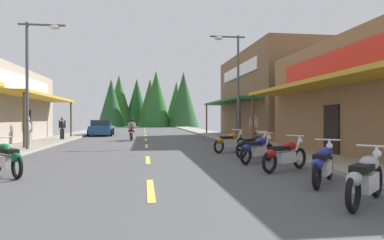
# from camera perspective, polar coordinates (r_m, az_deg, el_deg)

# --- Properties ---
(ground) EXTENTS (10.20, 80.29, 0.10)m
(ground) POSITION_cam_1_polar(r_m,az_deg,el_deg) (24.62, -7.58, -3.45)
(ground) COLOR #4C4C4F
(sidewalk_left) EXTENTS (2.40, 80.29, 0.12)m
(sidewalk_left) POSITION_cam_1_polar(r_m,az_deg,el_deg) (25.37, -21.99, -3.11)
(sidewalk_left) COLOR gray
(sidewalk_left) RESTS_ON ground
(sidewalk_right) EXTENTS (2.40, 80.29, 0.12)m
(sidewalk_right) POSITION_cam_1_polar(r_m,az_deg,el_deg) (25.44, 6.78, -3.08)
(sidewalk_right) COLOR #9E9991
(sidewalk_right) RESTS_ON ground
(centerline_dashes) EXTENTS (0.16, 57.73, 0.01)m
(centerline_dashes) POSITION_cam_1_polar(r_m,az_deg,el_deg) (28.92, -7.63, -2.78)
(centerline_dashes) COLOR #E0C64C
(centerline_dashes) RESTS_ON ground
(storefront_right_far) EXTENTS (9.42, 13.51, 6.84)m
(storefront_right_far) POSITION_cam_1_polar(r_m,az_deg,el_deg) (29.64, 14.80, 3.89)
(storefront_right_far) COLOR brown
(storefront_right_far) RESTS_ON ground
(streetlamp_left) EXTENTS (2.12, 0.30, 6.00)m
(streetlamp_left) POSITION_cam_1_polar(r_m,az_deg,el_deg) (17.83, -24.48, 7.93)
(streetlamp_left) COLOR #474C51
(streetlamp_left) RESTS_ON ground
(streetlamp_right) EXTENTS (2.12, 0.30, 6.55)m
(streetlamp_right) POSITION_cam_1_polar(r_m,az_deg,el_deg) (21.19, 6.79, 7.56)
(streetlamp_right) COLOR #474C51
(streetlamp_right) RESTS_ON ground
(motorcycle_parked_right_1) EXTENTS (1.68, 1.48, 1.04)m
(motorcycle_parked_right_1) POSITION_cam_1_polar(r_m,az_deg,el_deg) (7.00, 26.65, -8.45)
(motorcycle_parked_right_1) COLOR black
(motorcycle_parked_right_1) RESTS_ON ground
(motorcycle_parked_right_2) EXTENTS (1.43, 1.72, 1.04)m
(motorcycle_parked_right_2) POSITION_cam_1_polar(r_m,az_deg,el_deg) (8.70, 20.79, -6.73)
(motorcycle_parked_right_2) COLOR black
(motorcycle_parked_right_2) RESTS_ON ground
(motorcycle_parked_right_3) EXTENTS (1.86, 1.23, 1.04)m
(motorcycle_parked_right_3) POSITION_cam_1_polar(r_m,az_deg,el_deg) (10.58, 15.00, -5.47)
(motorcycle_parked_right_3) COLOR black
(motorcycle_parked_right_3) RESTS_ON ground
(motorcycle_parked_right_4) EXTENTS (1.71, 1.45, 1.04)m
(motorcycle_parked_right_4) POSITION_cam_1_polar(r_m,az_deg,el_deg) (12.32, 10.71, -4.65)
(motorcycle_parked_right_4) COLOR black
(motorcycle_parked_right_4) RESTS_ON ground
(motorcycle_parked_right_5) EXTENTS (1.83, 1.28, 1.04)m
(motorcycle_parked_right_5) POSITION_cam_1_polar(r_m,az_deg,el_deg) (14.01, 10.03, -4.06)
(motorcycle_parked_right_5) COLOR black
(motorcycle_parked_right_5) RESTS_ON ground
(motorcycle_parked_right_6) EXTENTS (1.80, 1.33, 1.04)m
(motorcycle_parked_right_6) POSITION_cam_1_polar(r_m,az_deg,el_deg) (15.87, 6.19, -3.55)
(motorcycle_parked_right_6) COLOR black
(motorcycle_parked_right_6) RESTS_ON ground
(motorcycle_parked_left_3) EXTENTS (1.42, 1.73, 1.04)m
(motorcycle_parked_left_3) POSITION_cam_1_polar(r_m,az_deg,el_deg) (10.57, -28.17, -5.50)
(motorcycle_parked_left_3) COLOR black
(motorcycle_parked_left_3) RESTS_ON ground
(rider_cruising_lead) EXTENTS (0.60, 2.14, 1.57)m
(rider_cruising_lead) POSITION_cam_1_polar(r_m,az_deg,el_deg) (24.46, -9.92, -1.82)
(rider_cruising_lead) COLOR black
(rider_cruising_lead) RESTS_ON ground
(pedestrian_by_shop) EXTENTS (0.44, 0.44, 1.63)m
(pedestrian_by_shop) POSITION_cam_1_polar(r_m,az_deg,el_deg) (19.51, -25.44, -1.53)
(pedestrian_by_shop) COLOR #B2A599
(pedestrian_by_shop) RESTS_ON ground
(pedestrian_browsing) EXTENTS (0.42, 0.48, 1.64)m
(pedestrian_browsing) POSITION_cam_1_polar(r_m,az_deg,el_deg) (25.31, -20.58, -1.10)
(pedestrian_browsing) COLOR black
(pedestrian_browsing) RESTS_ON ground
(pedestrian_waiting) EXTENTS (0.46, 0.43, 1.78)m
(pedestrian_waiting) POSITION_cam_1_polar(r_m,az_deg,el_deg) (22.03, 10.12, -1.05)
(pedestrian_waiting) COLOR maroon
(pedestrian_waiting) RESTS_ON ground
(pedestrian_strolling) EXTENTS (0.45, 0.43, 1.75)m
(pedestrian_strolling) POSITION_cam_1_polar(r_m,az_deg,el_deg) (21.90, -25.50, -1.14)
(pedestrian_strolling) COLOR #3F593F
(pedestrian_strolling) RESTS_ON ground
(parked_car_curbside) EXTENTS (2.17, 4.35, 1.40)m
(parked_car_curbside) POSITION_cam_1_polar(r_m,az_deg,el_deg) (31.91, -14.68, -1.28)
(parked_car_curbside) COLOR #1E4C8C
(parked_car_curbside) RESTS_ON ground
(treeline_backdrop) EXTENTS (18.35, 12.99, 10.22)m
(treeline_backdrop) POSITION_cam_1_polar(r_m,az_deg,el_deg) (66.52, -7.30, 3.08)
(treeline_backdrop) COLOR #325623
(treeline_backdrop) RESTS_ON ground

